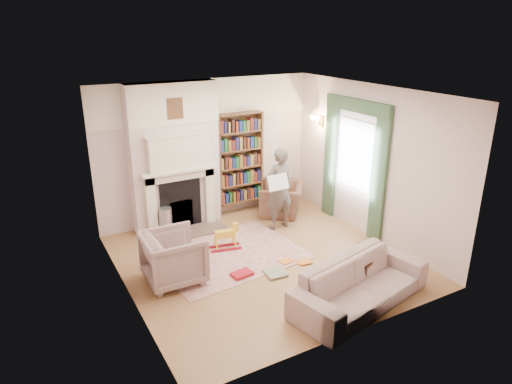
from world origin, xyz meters
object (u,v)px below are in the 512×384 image
armchair_reading (282,199)px  coffee_table (361,267)px  paraffin_heater (166,222)px  armchair_left (174,258)px  bookcase (239,158)px  man_reading (279,189)px  rocking_horse (225,237)px  sofa (361,284)px

armchair_reading → coffee_table: bearing=30.1°
paraffin_heater → armchair_reading: bearing=-2.9°
armchair_reading → armchair_left: (-2.91, -1.52, 0.09)m
armchair_left → paraffin_heater: size_ratio=1.60×
bookcase → man_reading: bearing=-75.8°
bookcase → rocking_horse: bearing=-125.6°
armchair_reading → man_reading: size_ratio=0.60×
man_reading → rocking_horse: size_ratio=2.92×
armchair_left → rocking_horse: (1.14, 0.57, -0.16)m
man_reading → bookcase: bearing=-78.1°
armchair_left → coffee_table: 2.90m
sofa → rocking_horse: sofa is taller
sofa → man_reading: bearing=70.2°
sofa → man_reading: 2.86m
bookcase → paraffin_heater: bookcase is taller
armchair_left → armchair_reading: bearing=-61.1°
sofa → coffee_table: (0.45, 0.48, -0.10)m
armchair_reading → sofa: bearing=23.8°
armchair_left → sofa: size_ratio=0.40×
paraffin_heater → rocking_horse: bearing=-56.0°
man_reading → rocking_horse: 1.48m
armchair_reading → coffee_table: armchair_reading is taller
coffee_table → rocking_horse: bearing=101.3°
bookcase → armchair_left: (-2.18, -2.02, -0.77)m
coffee_table → paraffin_heater: paraffin_heater is taller
armchair_reading → sofa: sofa is taller
bookcase → sofa: (-0.09, -3.90, -0.85)m
armchair_left → coffee_table: armchair_left is taller
sofa → armchair_reading: bearing=64.2°
coffee_table → paraffin_heater: size_ratio=1.27×
rocking_horse → man_reading: bearing=27.0°
bookcase → paraffin_heater: 2.02m
man_reading → paraffin_heater: bearing=-21.8°
man_reading → sofa: bearing=80.3°
bookcase → sofa: size_ratio=0.84×
armchair_reading → man_reading: man_reading is taller
armchair_left → paraffin_heater: (0.42, 1.64, -0.13)m
armchair_reading → armchair_left: bearing=-25.1°
paraffin_heater → sofa: bearing=-64.5°
sofa → man_reading: (0.37, 2.79, 0.49)m
armchair_reading → sofa: (-0.82, -3.39, 0.01)m
rocking_horse → coffee_table: bearing=-42.0°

